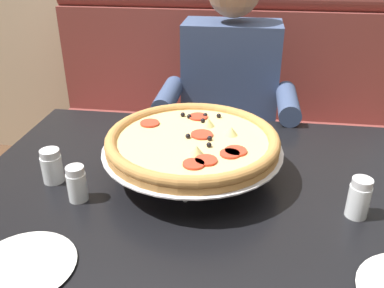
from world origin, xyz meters
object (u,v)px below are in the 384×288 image
booth_bench (221,141)px  plate_near_right (23,263)px  shaker_oregano (358,201)px  dining_table (199,206)px  shaker_parmesan (52,168)px  shaker_pepper_flakes (77,186)px  diner_main (228,103)px  pizza (193,142)px

booth_bench → plate_near_right: size_ratio=8.14×
booth_bench → shaker_oregano: (0.40, -1.01, 0.37)m
dining_table → shaker_parmesan: size_ratio=13.04×
dining_table → shaker_oregano: 0.43m
plate_near_right → shaker_parmesan: bearing=104.4°
shaker_parmesan → plate_near_right: shaker_parmesan is taller
shaker_oregano → shaker_pepper_flakes: size_ratio=1.08×
dining_table → shaker_pepper_flakes: bearing=-155.7°
diner_main → shaker_parmesan: diner_main is taller
shaker_pepper_flakes → shaker_parmesan: same height
dining_table → shaker_oregano: (0.40, -0.10, 0.13)m
shaker_oregano → dining_table: bearing=165.4°
shaker_oregano → shaker_pepper_flakes: (-0.69, -0.03, -0.00)m
pizza → shaker_pepper_flakes: (-0.27, -0.16, -0.07)m
booth_bench → diner_main: (0.04, -0.27, 0.31)m
shaker_oregano → shaker_parmesan: 0.79m
booth_bench → shaker_pepper_flakes: bearing=-105.8°
pizza → shaker_oregano: pizza is taller
booth_bench → pizza: bearing=-91.5°
shaker_parmesan → booth_bench: bearing=67.6°
booth_bench → pizza: (-0.02, -0.88, 0.43)m
diner_main → shaker_parmesan: size_ratio=13.31×
shaker_oregano → shaker_pepper_flakes: 0.69m
booth_bench → shaker_parmesan: 1.11m
dining_table → shaker_oregano: bearing=-14.6°
diner_main → shaker_oregano: 0.83m
shaker_oregano → plate_near_right: (-0.71, -0.28, -0.03)m
pizza → plate_near_right: (-0.29, -0.41, -0.10)m
booth_bench → pizza: booth_bench is taller
dining_table → shaker_oregano: size_ratio=12.14×
pizza → diner_main: bearing=84.2°
diner_main → pizza: 0.63m
dining_table → shaker_parmesan: 0.42m
pizza → shaker_parmesan: size_ratio=5.15×
pizza → shaker_oregano: 0.44m
shaker_pepper_flakes → shaker_parmesan: size_ratio=1.00×
pizza → shaker_pepper_flakes: 0.32m
shaker_oregano → shaker_pepper_flakes: shaker_oregano is taller
shaker_parmesan → plate_near_right: bearing=-75.6°
dining_table → plate_near_right: plate_near_right is taller
dining_table → shaker_parmesan: (-0.40, -0.06, 0.13)m
shaker_oregano → shaker_parmesan: shaker_oregano is taller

